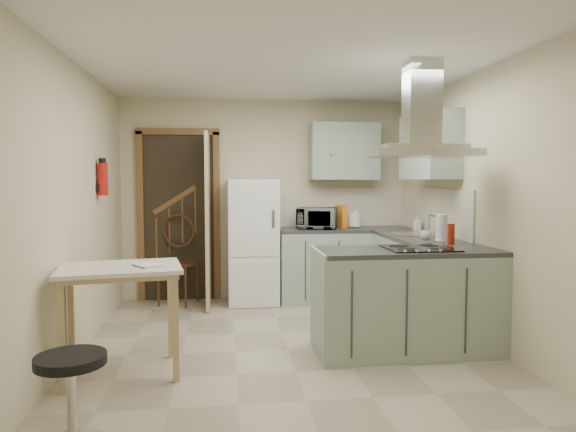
{
  "coord_description": "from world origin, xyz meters",
  "views": [
    {
      "loc": [
        -0.54,
        -4.4,
        1.49
      ],
      "look_at": [
        0.06,
        0.45,
        1.15
      ],
      "focal_mm": 32.0,
      "sensor_mm": 36.0,
      "label": 1
    }
  ],
  "objects": [
    {
      "name": "floor",
      "position": [
        0.0,
        0.0,
        0.0
      ],
      "size": [
        4.2,
        4.2,
        0.0
      ],
      "primitive_type": "plane",
      "color": "tan",
      "rests_on": "ground"
    },
    {
      "name": "ceiling",
      "position": [
        0.0,
        0.0,
        2.5
      ],
      "size": [
        4.2,
        4.2,
        0.0
      ],
      "primitive_type": "plane",
      "rotation": [
        3.14,
        0.0,
        0.0
      ],
      "color": "silver",
      "rests_on": "back_wall"
    },
    {
      "name": "back_wall",
      "position": [
        0.0,
        2.1,
        1.25
      ],
      "size": [
        3.6,
        0.0,
        3.6
      ],
      "primitive_type": "plane",
      "rotation": [
        1.57,
        0.0,
        0.0
      ],
      "color": "beige",
      "rests_on": "floor"
    },
    {
      "name": "left_wall",
      "position": [
        -1.8,
        0.0,
        1.25
      ],
      "size": [
        0.0,
        4.2,
        4.2
      ],
      "primitive_type": "plane",
      "rotation": [
        1.57,
        0.0,
        1.57
      ],
      "color": "beige",
      "rests_on": "floor"
    },
    {
      "name": "right_wall",
      "position": [
        1.8,
        0.0,
        1.25
      ],
      "size": [
        0.0,
        4.2,
        4.2
      ],
      "primitive_type": "plane",
      "rotation": [
        1.57,
        0.0,
        -1.57
      ],
      "color": "beige",
      "rests_on": "floor"
    },
    {
      "name": "doorway",
      "position": [
        -1.1,
        2.07,
        1.05
      ],
      "size": [
        1.1,
        0.12,
        2.1
      ],
      "primitive_type": "cube",
      "color": "brown",
      "rests_on": "floor"
    },
    {
      "name": "fridge",
      "position": [
        -0.2,
        1.8,
        0.75
      ],
      "size": [
        0.6,
        0.6,
        1.5
      ],
      "primitive_type": "cube",
      "color": "white",
      "rests_on": "floor"
    },
    {
      "name": "counter_back",
      "position": [
        0.66,
        1.8,
        0.45
      ],
      "size": [
        1.08,
        0.6,
        0.9
      ],
      "primitive_type": "cube",
      "color": "#9EB2A0",
      "rests_on": "floor"
    },
    {
      "name": "counter_right",
      "position": [
        1.5,
        1.12,
        0.45
      ],
      "size": [
        0.6,
        1.95,
        0.9
      ],
      "primitive_type": "cube",
      "color": "#9EB2A0",
      "rests_on": "floor"
    },
    {
      "name": "splashback",
      "position": [
        0.96,
        2.09,
        1.15
      ],
      "size": [
        1.68,
        0.02,
        0.5
      ],
      "primitive_type": "cube",
      "color": "beige",
      "rests_on": "counter_back"
    },
    {
      "name": "wall_cabinet_back",
      "position": [
        0.95,
        1.93,
        1.85
      ],
      "size": [
        0.85,
        0.35,
        0.7
      ],
      "primitive_type": "cube",
      "color": "#9EB2A0",
      "rests_on": "back_wall"
    },
    {
      "name": "wall_cabinet_right",
      "position": [
        1.62,
        0.85,
        1.85
      ],
      "size": [
        0.35,
        0.9,
        0.7
      ],
      "primitive_type": "cube",
      "color": "#9EB2A0",
      "rests_on": "right_wall"
    },
    {
      "name": "peninsula",
      "position": [
        1.02,
        -0.18,
        0.45
      ],
      "size": [
        1.55,
        0.65,
        0.9
      ],
      "primitive_type": "cube",
      "color": "#9EB2A0",
      "rests_on": "floor"
    },
    {
      "name": "hob",
      "position": [
        1.12,
        -0.18,
        0.91
      ],
      "size": [
        0.58,
        0.5,
        0.01
      ],
      "primitive_type": "cube",
      "color": "black",
      "rests_on": "peninsula"
    },
    {
      "name": "extractor_hood",
      "position": [
        1.12,
        -0.18,
        1.72
      ],
      "size": [
        0.9,
        0.55,
        0.1
      ],
      "primitive_type": "cube",
      "color": "silver",
      "rests_on": "ceiling"
    },
    {
      "name": "sink",
      "position": [
        1.5,
        0.95,
        0.91
      ],
      "size": [
        0.45,
        0.4,
        0.01
      ],
      "primitive_type": "cube",
      "color": "silver",
      "rests_on": "counter_right"
    },
    {
      "name": "fire_extinguisher",
      "position": [
        -1.74,
        0.9,
        1.5
      ],
      "size": [
        0.1,
        0.1,
        0.32
      ],
      "primitive_type": "cylinder",
      "color": "#B2140F",
      "rests_on": "left_wall"
    },
    {
      "name": "drop_leaf_table",
      "position": [
        -1.33,
        -0.41,
        0.42
      ],
      "size": [
        0.99,
        0.81,
        0.84
      ],
      "primitive_type": "cube",
      "rotation": [
        0.0,
        0.0,
        0.17
      ],
      "color": "tan",
      "rests_on": "floor"
    },
    {
      "name": "bentwood_chair",
      "position": [
        -1.1,
        1.83,
        0.49
      ],
      "size": [
        0.56,
        0.56,
        0.98
      ],
      "primitive_type": "cube",
      "rotation": [
        0.0,
        0.0,
        -0.36
      ],
      "color": "#442A16",
      "rests_on": "floor"
    },
    {
      "name": "stool",
      "position": [
        -1.4,
        -1.47,
        0.26
      ],
      "size": [
        0.45,
        0.45,
        0.52
      ],
      "primitive_type": "cylinder",
      "rotation": [
        0.0,
        0.0,
        -0.17
      ],
      "color": "black",
      "rests_on": "floor"
    },
    {
      "name": "microwave",
      "position": [
        0.58,
        1.76,
        1.03
      ],
      "size": [
        0.54,
        0.45,
        0.26
      ],
      "primitive_type": "imported",
      "rotation": [
        0.0,
        0.0,
        -0.33
      ],
      "color": "black",
      "rests_on": "counter_back"
    },
    {
      "name": "kettle",
      "position": [
        1.07,
        1.82,
        1.01
      ],
      "size": [
        0.18,
        0.18,
        0.22
      ],
      "primitive_type": "cylinder",
      "rotation": [
        0.0,
        0.0,
        0.31
      ],
      "color": "white",
      "rests_on": "counter_back"
    },
    {
      "name": "cereal_box",
      "position": [
        0.93,
        1.91,
        1.04
      ],
      "size": [
        0.12,
        0.2,
        0.28
      ],
      "primitive_type": "cube",
      "rotation": [
        0.0,
        0.0,
        0.23
      ],
      "color": "orange",
      "rests_on": "counter_back"
    },
    {
      "name": "soap_bottle",
      "position": [
        1.69,
        1.34,
        0.99
      ],
      "size": [
        0.11,
        0.11,
        0.19
      ],
      "primitive_type": "imported",
      "rotation": [
        0.0,
        0.0,
        -0.3
      ],
      "color": "#AAADB6",
      "rests_on": "counter_right"
    },
    {
      "name": "paper_towel",
      "position": [
        1.54,
        0.31,
        1.04
      ],
      "size": [
        0.11,
        0.11,
        0.27
      ],
      "primitive_type": "cylinder",
      "rotation": [
        0.0,
        0.0,
        0.05
      ],
      "color": "silver",
      "rests_on": "counter_right"
    },
    {
      "name": "cup",
      "position": [
        1.45,
        0.48,
        0.94
      ],
      "size": [
        0.14,
        0.14,
        0.09
      ],
      "primitive_type": "imported",
      "rotation": [
        0.0,
        0.0,
        -0.32
      ],
      "color": "white",
      "rests_on": "counter_right"
    },
    {
      "name": "red_bottle",
      "position": [
        1.52,
        0.07,
        1.0
      ],
      "size": [
        0.08,
        0.08,
        0.19
      ],
      "primitive_type": "cylinder",
      "rotation": [
        0.0,
        0.0,
        0.27
      ],
      "color": "#9D210D",
      "rests_on": "peninsula"
    },
    {
      "name": "book",
      "position": [
        -1.19,
        -0.47,
        0.89
      ],
      "size": [
        0.25,
        0.26,
        0.1
      ],
      "primitive_type": "imported",
      "rotation": [
        0.0,
        0.0,
        0.62
      ],
      "color": "maroon",
      "rests_on": "drop_leaf_table"
    }
  ]
}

